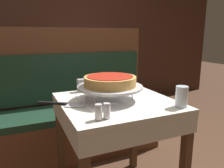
{
  "coord_description": "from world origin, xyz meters",
  "views": [
    {
      "loc": [
        -0.56,
        -1.2,
        1.14
      ],
      "look_at": [
        -0.03,
        -0.0,
        0.85
      ],
      "focal_mm": 35.0,
      "sensor_mm": 36.0,
      "label": 1
    }
  ],
  "objects_px": {
    "deep_dish_pizza": "(110,81)",
    "dining_table_rear": "(86,71)",
    "pizza_server": "(63,104)",
    "napkin_holder": "(84,85)",
    "pepper_shaker": "(107,111)",
    "condiment_caddy": "(83,61)",
    "dining_table_front": "(116,115)",
    "booth_bench": "(73,118)",
    "pizza_pan_stand": "(110,87)",
    "salt_shaker": "(98,112)",
    "water_glass_near": "(182,96)"
  },
  "relations": [
    {
      "from": "condiment_caddy",
      "to": "salt_shaker",
      "type": "bearing_deg",
      "value": -104.29
    },
    {
      "from": "salt_shaker",
      "to": "condiment_caddy",
      "type": "bearing_deg",
      "value": 75.71
    },
    {
      "from": "pizza_server",
      "to": "pizza_pan_stand",
      "type": "bearing_deg",
      "value": -2.7
    },
    {
      "from": "booth_bench",
      "to": "pepper_shaker",
      "type": "bearing_deg",
      "value": -94.11
    },
    {
      "from": "dining_table_rear",
      "to": "pizza_pan_stand",
      "type": "distance_m",
      "value": 1.78
    },
    {
      "from": "pizza_pan_stand",
      "to": "pepper_shaker",
      "type": "height_order",
      "value": "pizza_pan_stand"
    },
    {
      "from": "salt_shaker",
      "to": "napkin_holder",
      "type": "xyz_separation_m",
      "value": [
        0.1,
        0.56,
        0.01
      ]
    },
    {
      "from": "water_glass_near",
      "to": "dining_table_rear",
      "type": "bearing_deg",
      "value": 88.39
    },
    {
      "from": "dining_table_rear",
      "to": "booth_bench",
      "type": "bearing_deg",
      "value": -114.64
    },
    {
      "from": "pizza_server",
      "to": "water_glass_near",
      "type": "xyz_separation_m",
      "value": [
        0.61,
        -0.31,
        0.06
      ]
    },
    {
      "from": "dining_table_front",
      "to": "pepper_shaker",
      "type": "xyz_separation_m",
      "value": [
        -0.17,
        -0.26,
        0.14
      ]
    },
    {
      "from": "pizza_server",
      "to": "condiment_caddy",
      "type": "relative_size",
      "value": 1.81
    },
    {
      "from": "water_glass_near",
      "to": "napkin_holder",
      "type": "height_order",
      "value": "water_glass_near"
    },
    {
      "from": "pepper_shaker",
      "to": "condiment_caddy",
      "type": "height_order",
      "value": "condiment_caddy"
    },
    {
      "from": "napkin_holder",
      "to": "deep_dish_pizza",
      "type": "bearing_deg",
      "value": -72.68
    },
    {
      "from": "dining_table_rear",
      "to": "salt_shaker",
      "type": "distance_m",
      "value": 2.1
    },
    {
      "from": "condiment_caddy",
      "to": "pepper_shaker",
      "type": "bearing_deg",
      "value": -103.17
    },
    {
      "from": "pizza_pan_stand",
      "to": "pepper_shaker",
      "type": "relative_size",
      "value": 5.34
    },
    {
      "from": "booth_bench",
      "to": "pizza_pan_stand",
      "type": "xyz_separation_m",
      "value": [
        0.07,
        -0.77,
        0.48
      ]
    },
    {
      "from": "salt_shaker",
      "to": "pepper_shaker",
      "type": "bearing_deg",
      "value": 0.0
    },
    {
      "from": "pizza_server",
      "to": "napkin_holder",
      "type": "bearing_deg",
      "value": 51.45
    },
    {
      "from": "pizza_pan_stand",
      "to": "napkin_holder",
      "type": "relative_size",
      "value": 4.12
    },
    {
      "from": "salt_shaker",
      "to": "dining_table_front",
      "type": "bearing_deg",
      "value": 50.23
    },
    {
      "from": "pepper_shaker",
      "to": "dining_table_front",
      "type": "bearing_deg",
      "value": 56.34
    },
    {
      "from": "booth_bench",
      "to": "water_glass_near",
      "type": "bearing_deg",
      "value": -70.09
    },
    {
      "from": "deep_dish_pizza",
      "to": "salt_shaker",
      "type": "height_order",
      "value": "deep_dish_pizza"
    },
    {
      "from": "dining_table_front",
      "to": "pizza_pan_stand",
      "type": "height_order",
      "value": "pizza_pan_stand"
    },
    {
      "from": "deep_dish_pizza",
      "to": "salt_shaker",
      "type": "relative_size",
      "value": 4.24
    },
    {
      "from": "pizza_pan_stand",
      "to": "condiment_caddy",
      "type": "distance_m",
      "value": 1.85
    },
    {
      "from": "deep_dish_pizza",
      "to": "pizza_server",
      "type": "xyz_separation_m",
      "value": [
        -0.29,
        0.01,
        -0.12
      ]
    },
    {
      "from": "pizza_server",
      "to": "water_glass_near",
      "type": "height_order",
      "value": "water_glass_near"
    },
    {
      "from": "dining_table_rear",
      "to": "condiment_caddy",
      "type": "height_order",
      "value": "condiment_caddy"
    },
    {
      "from": "dining_table_front",
      "to": "salt_shaker",
      "type": "relative_size",
      "value": 9.54
    },
    {
      "from": "booth_bench",
      "to": "condiment_caddy",
      "type": "xyz_separation_m",
      "value": [
        0.42,
        1.05,
        0.44
      ]
    },
    {
      "from": "deep_dish_pizza",
      "to": "pizza_server",
      "type": "relative_size",
      "value": 1.18
    },
    {
      "from": "booth_bench",
      "to": "salt_shaker",
      "type": "relative_size",
      "value": 20.96
    },
    {
      "from": "booth_bench",
      "to": "deep_dish_pizza",
      "type": "height_order",
      "value": "booth_bench"
    },
    {
      "from": "dining_table_front",
      "to": "salt_shaker",
      "type": "xyz_separation_m",
      "value": [
        -0.22,
        -0.26,
        0.14
      ]
    },
    {
      "from": "booth_bench",
      "to": "deep_dish_pizza",
      "type": "xyz_separation_m",
      "value": [
        0.07,
        -0.77,
        0.52
      ]
    },
    {
      "from": "deep_dish_pizza",
      "to": "pepper_shaker",
      "type": "bearing_deg",
      "value": -116.18
    },
    {
      "from": "deep_dish_pizza",
      "to": "dining_table_rear",
      "type": "bearing_deg",
      "value": 77.75
    },
    {
      "from": "pizza_pan_stand",
      "to": "salt_shaker",
      "type": "bearing_deg",
      "value": -122.76
    },
    {
      "from": "booth_bench",
      "to": "pepper_shaker",
      "type": "xyz_separation_m",
      "value": [
        -0.08,
        -1.06,
        0.43
      ]
    },
    {
      "from": "pepper_shaker",
      "to": "salt_shaker",
      "type": "bearing_deg",
      "value": 180.0
    },
    {
      "from": "pepper_shaker",
      "to": "napkin_holder",
      "type": "height_order",
      "value": "napkin_holder"
    },
    {
      "from": "pizza_pan_stand",
      "to": "water_glass_near",
      "type": "relative_size",
      "value": 3.45
    },
    {
      "from": "deep_dish_pizza",
      "to": "dining_table_front",
      "type": "bearing_deg",
      "value": -37.24
    },
    {
      "from": "dining_table_front",
      "to": "booth_bench",
      "type": "xyz_separation_m",
      "value": [
        -0.1,
        0.8,
        -0.29
      ]
    },
    {
      "from": "booth_bench",
      "to": "napkin_holder",
      "type": "bearing_deg",
      "value": -92.39
    },
    {
      "from": "dining_table_rear",
      "to": "condiment_caddy",
      "type": "bearing_deg",
      "value": 107.21
    }
  ]
}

